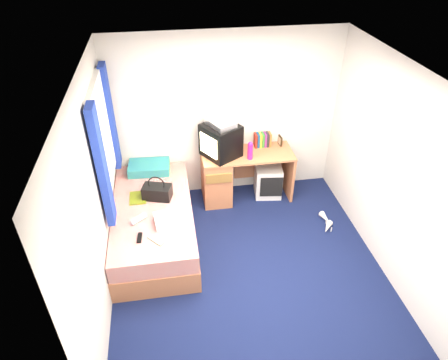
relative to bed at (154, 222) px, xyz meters
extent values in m
plane|color=#0C1438|center=(1.10, -0.70, -0.27)|extent=(3.40, 3.40, 0.00)
plane|color=white|center=(1.10, -0.70, 2.13)|extent=(3.40, 3.40, 0.00)
plane|color=silver|center=(1.10, 1.00, 0.93)|extent=(3.20, 0.00, 3.20)
plane|color=silver|center=(1.10, -2.40, 0.93)|extent=(3.20, 0.00, 3.20)
plane|color=silver|center=(-0.50, -0.70, 0.93)|extent=(0.00, 3.40, 3.40)
plane|color=silver|center=(2.70, -0.70, 0.93)|extent=(0.00, 3.40, 3.40)
cube|color=#BE784F|center=(0.00, 0.00, -0.12)|extent=(1.00, 2.00, 0.30)
cube|color=olive|center=(0.50, -0.40, -0.11)|extent=(0.02, 0.70, 0.18)
cube|color=silver|center=(0.00, 0.00, 0.15)|extent=(0.98, 1.98, 0.24)
cube|color=#1951A4|center=(-0.03, 0.80, 0.33)|extent=(0.59, 0.39, 0.12)
cube|color=#BE784F|center=(1.36, 0.72, 0.47)|extent=(1.30, 0.55, 0.03)
cube|color=#BE784F|center=(0.91, 0.72, 0.09)|extent=(0.40, 0.52, 0.72)
cube|color=#BE784F|center=(1.99, 0.72, 0.09)|extent=(0.04, 0.52, 0.72)
cube|color=#BE784F|center=(1.61, 0.97, 0.18)|extent=(0.78, 0.03, 0.55)
cube|color=silver|center=(1.70, 0.74, -0.03)|extent=(0.43, 0.43, 0.48)
cube|color=black|center=(0.99, 0.74, 0.71)|extent=(0.61, 0.61, 0.46)
cube|color=beige|center=(0.80, 0.63, 0.71)|extent=(0.20, 0.30, 0.28)
cube|color=silver|center=(0.99, 0.74, 0.98)|extent=(0.42, 0.47, 0.07)
cube|color=maroon|center=(1.51, 0.90, 0.58)|extent=(0.03, 0.13, 0.20)
cube|color=navy|center=(1.55, 0.90, 0.58)|extent=(0.03, 0.13, 0.20)
cube|color=gold|center=(1.58, 0.90, 0.58)|extent=(0.03, 0.13, 0.20)
cube|color=#337F33|center=(1.62, 0.90, 0.58)|extent=(0.03, 0.13, 0.20)
cube|color=#7F337F|center=(1.65, 0.90, 0.58)|extent=(0.03, 0.13, 0.20)
cube|color=#262626|center=(1.69, 0.90, 0.58)|extent=(0.03, 0.13, 0.20)
cube|color=#B26633|center=(1.72, 0.90, 0.58)|extent=(0.03, 0.13, 0.20)
cube|color=black|center=(1.88, 0.89, 0.55)|extent=(0.03, 0.12, 0.14)
cylinder|color=#DB1E7B|center=(1.37, 0.58, 0.60)|extent=(0.08, 0.08, 0.23)
cylinder|color=silver|center=(1.22, 0.80, 0.58)|extent=(0.07, 0.07, 0.20)
cube|color=black|center=(0.08, 0.16, 0.36)|extent=(0.40, 0.29, 0.18)
torus|color=black|center=(0.08, 0.16, 0.49)|extent=(0.21, 0.08, 0.22)
cube|color=white|center=(0.19, -0.36, 0.32)|extent=(0.34, 0.29, 0.10)
cube|color=#B3CE16|center=(-0.18, 0.19, 0.28)|extent=(0.22, 0.28, 0.01)
cylinder|color=white|center=(-0.16, -0.27, 0.31)|extent=(0.20, 0.18, 0.07)
cube|color=gold|center=(0.03, -0.65, 0.28)|extent=(0.19, 0.20, 0.01)
cube|color=black|center=(-0.14, -0.58, 0.28)|extent=(0.06, 0.16, 0.02)
cube|color=silver|center=(-0.48, 0.20, 1.18)|extent=(0.02, 0.90, 1.10)
cube|color=white|center=(-0.47, 0.20, 1.77)|extent=(0.06, 1.06, 0.08)
cube|color=white|center=(-0.47, 0.20, 0.59)|extent=(0.06, 1.06, 0.08)
cube|color=navy|center=(-0.43, -0.39, 1.13)|extent=(0.08, 0.24, 1.40)
cube|color=navy|center=(-0.43, 0.79, 1.13)|extent=(0.08, 0.24, 1.40)
cone|color=silver|center=(2.35, -0.02, -0.23)|extent=(0.13, 0.23, 0.09)
cone|color=silver|center=(2.30, -0.20, -0.23)|extent=(0.20, 0.23, 0.09)
camera|label=1|loc=(0.28, -4.02, 3.38)|focal=32.00mm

